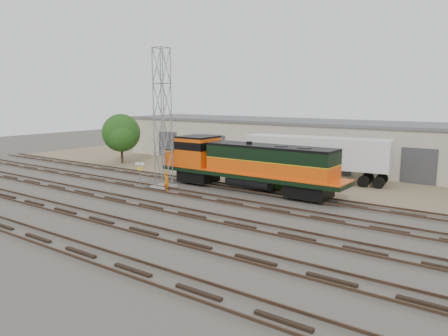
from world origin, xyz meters
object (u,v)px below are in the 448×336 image
Objects in this scene: signal_tower at (163,121)px; worker at (167,181)px; locomotive at (246,163)px; semi_trailer at (319,154)px.

worker is at bearing -37.45° from signal_tower.
locomotive reaches higher than semi_trailer.
semi_trailer is at bearing -111.45° from worker.
locomotive is 8.66m from semi_trailer.
semi_trailer is (8.79, 12.11, 1.83)m from worker.
locomotive is 8.28m from signal_tower.
worker is (1.19, -0.91, -5.14)m from signal_tower.
semi_trailer is at bearing 48.29° from signal_tower.
worker is (-5.57, -4.08, -1.57)m from locomotive.
signal_tower is at bearing -139.97° from semi_trailer.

